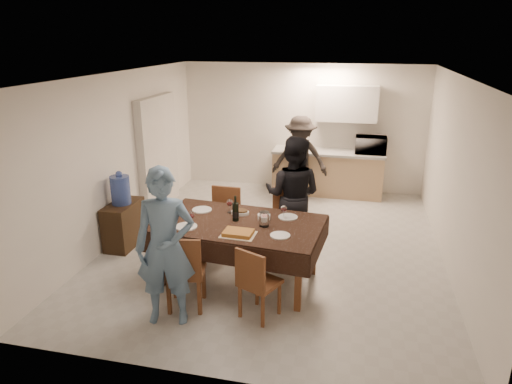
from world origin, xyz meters
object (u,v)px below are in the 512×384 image
at_px(water_jug, 120,190).
at_px(person_far, 293,195).
at_px(water_pitcher, 264,219).
at_px(person_near, 165,248).
at_px(person_kitchen, 300,159).
at_px(microwave, 371,145).
at_px(dining_table, 238,225).
at_px(savoury_tart, 238,233).
at_px(wine_bottle, 235,208).
at_px(console, 124,224).

distance_m(water_jug, person_far, 2.59).
xyz_separation_m(water_pitcher, person_near, (-0.90, -1.00, -0.02)).
bearing_deg(person_near, person_kitchen, 64.52).
bearing_deg(microwave, dining_table, 66.12).
height_order(dining_table, savoury_tart, savoury_tart).
xyz_separation_m(dining_table, wine_bottle, (-0.05, 0.05, 0.21)).
relative_size(water_jug, person_far, 0.24).
height_order(wine_bottle, person_near, person_near).
bearing_deg(microwave, person_far, 67.61).
distance_m(dining_table, person_kitchen, 3.38).
distance_m(wine_bottle, microwave, 4.15).
bearing_deg(dining_table, wine_bottle, 140.18).
height_order(wine_bottle, savoury_tart, wine_bottle).
relative_size(water_jug, person_kitchen, 0.26).
distance_m(dining_table, console, 2.16).
bearing_deg(person_far, savoury_tart, 79.09).
xyz_separation_m(wine_bottle, savoury_tart, (0.15, -0.43, -0.14)).
relative_size(person_far, person_kitchen, 1.06).
relative_size(wine_bottle, person_near, 0.19).
xyz_separation_m(console, water_jug, (0.00, -0.00, 0.56)).
bearing_deg(wine_bottle, dining_table, -45.00).
bearing_deg(water_pitcher, dining_table, 171.87).
distance_m(microwave, person_kitchen, 1.43).
xyz_separation_m(console, person_near, (1.46, -1.69, 0.56)).
bearing_deg(person_near, console, 116.87).
bearing_deg(microwave, wine_bottle, 65.20).
relative_size(dining_table, person_near, 1.23).
relative_size(dining_table, person_far, 1.26).
bearing_deg(console, water_pitcher, -16.32).
bearing_deg(microwave, water_pitcher, 70.89).
xyz_separation_m(water_pitcher, savoury_tart, (-0.25, -0.33, -0.07)).
height_order(water_jug, water_pitcher, water_jug).
relative_size(console, water_pitcher, 3.95).
bearing_deg(person_far, microwave, -105.84).
xyz_separation_m(microwave, person_kitchen, (-1.34, -0.45, -0.24)).
height_order(water_pitcher, microwave, microwave).
bearing_deg(savoury_tart, water_jug, 154.19).
height_order(person_near, person_far, person_near).
distance_m(console, person_kitchen, 3.64).
bearing_deg(savoury_tart, water_pitcher, 52.85).
distance_m(dining_table, person_near, 1.19).
bearing_deg(person_far, wine_bottle, 65.59).
xyz_separation_m(dining_table, person_far, (0.55, 1.05, 0.09)).
height_order(microwave, person_far, person_far).
distance_m(savoury_tart, person_near, 0.93).
bearing_deg(console, microwave, 40.62).
distance_m(dining_table, water_pitcher, 0.38).
bearing_deg(dining_table, microwave, 71.30).
relative_size(wine_bottle, water_pitcher, 1.79).
xyz_separation_m(dining_table, water_jug, (-2.01, 0.64, 0.11)).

